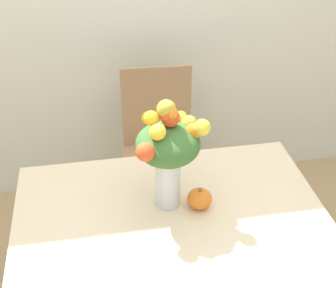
{
  "coord_description": "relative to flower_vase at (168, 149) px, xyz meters",
  "views": [
    {
      "loc": [
        -0.26,
        -1.41,
        2.05
      ],
      "look_at": [
        0.0,
        0.09,
        1.03
      ],
      "focal_mm": 50.0,
      "sensor_mm": 36.0,
      "label": 1
    }
  ],
  "objects": [
    {
      "name": "pumpkin",
      "position": [
        0.13,
        -0.04,
        -0.24
      ],
      "size": [
        0.11,
        0.11,
        0.1
      ],
      "color": "orange",
      "rests_on": "dining_table"
    },
    {
      "name": "dining_table",
      "position": [
        -0.0,
        -0.09,
        -0.37
      ],
      "size": [
        1.3,
        0.91,
        0.72
      ],
      "color": "beige",
      "rests_on": "ground_plane"
    },
    {
      "name": "flower_vase",
      "position": [
        0.0,
        0.0,
        0.0
      ],
      "size": [
        0.3,
        0.27,
        0.49
      ],
      "color": "silver",
      "rests_on": "dining_table"
    },
    {
      "name": "dining_chair_near_window",
      "position": [
        0.07,
        0.71,
        -0.5
      ],
      "size": [
        0.44,
        0.44,
        0.97
      ],
      "rotation": [
        0.0,
        0.0,
        -0.05
      ],
      "color": "#9E7A56",
      "rests_on": "ground_plane"
    }
  ]
}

